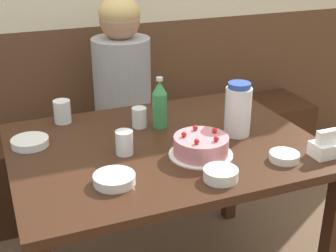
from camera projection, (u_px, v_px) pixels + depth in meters
name	position (u px, v px, depth m)	size (l,w,h in m)	color
bench_seat	(113.00, 163.00, 2.77)	(2.61, 0.38, 0.48)	#381E11
dining_table	(164.00, 165.00, 1.90)	(1.20, 0.90, 0.74)	#381E11
birthday_cake	(201.00, 146.00, 1.75)	(0.24, 0.24, 0.10)	white
water_pitcher	(238.00, 110.00, 1.90)	(0.11, 0.11, 0.22)	white
soju_bottle	(160.00, 104.00, 1.98)	(0.06, 0.06, 0.22)	#388E4C
napkin_holder	(326.00, 147.00, 1.75)	(0.11, 0.08, 0.11)	white
bowl_soup_white	(221.00, 174.00, 1.59)	(0.12, 0.12, 0.04)	white
bowl_rice_small	(30.00, 142.00, 1.84)	(0.15, 0.15, 0.03)	white
bowl_side_dish	(114.00, 179.00, 1.57)	(0.14, 0.14, 0.03)	white
bowl_sauce_shallow	(284.00, 157.00, 1.72)	(0.11, 0.11, 0.03)	white
glass_water_tall	(124.00, 143.00, 1.76)	(0.07, 0.07, 0.09)	silver
glass_tumbler_short	(62.00, 111.00, 2.04)	(0.07, 0.07, 0.10)	silver
glass_shot_small	(139.00, 117.00, 2.00)	(0.06, 0.06, 0.09)	silver
person_teal_shirt	(124.00, 116.00, 2.54)	(0.30, 0.34, 1.21)	#33333D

